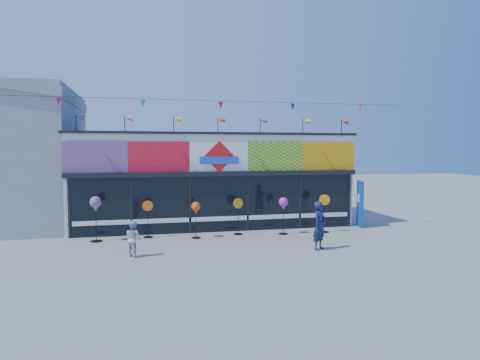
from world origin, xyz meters
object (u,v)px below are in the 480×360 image
object	(u,v)px
spinner_2	(196,209)
spinner_0	(96,205)
spinner_1	(148,218)
blue_sign	(360,204)
adult_man	(320,226)
spinner_5	(324,212)
spinner_3	(238,215)
child	(133,238)
spinner_4	(283,205)

from	to	relation	value
spinner_2	spinner_0	bearing A→B (deg)	177.03
spinner_0	spinner_1	size ratio (longest dim) A/B	1.17
spinner_1	spinner_2	distance (m)	1.90
blue_sign	adult_man	world-z (taller)	blue_sign
spinner_5	adult_man	distance (m)	3.12
spinner_0	spinner_3	size ratio (longest dim) A/B	1.15
blue_sign	child	xyz separation A→B (m)	(-9.63, -3.32, -0.43)
spinner_1	adult_man	size ratio (longest dim) A/B	0.87
spinner_2	spinner_5	size ratio (longest dim) A/B	0.90
spinner_2	child	distance (m)	3.33
spinner_0	spinner_4	distance (m)	7.16
blue_sign	spinner_5	distance (m)	2.32
spinner_0	child	distance (m)	3.01
blue_sign	spinner_3	size ratio (longest dim) A/B	1.38
spinner_4	blue_sign	bearing A→B (deg)	13.80
spinner_1	spinner_4	distance (m)	5.33
spinner_4	spinner_2	bearing A→B (deg)	-179.97
adult_man	child	distance (m)	6.13
spinner_1	child	bearing A→B (deg)	-99.34
spinner_5	child	size ratio (longest dim) A/B	1.35
spinner_2	spinner_3	distance (m)	1.80
child	spinner_4	bearing A→B (deg)	-107.89
spinner_2	adult_man	distance (m)	4.76
blue_sign	spinner_3	distance (m)	5.67
spinner_4	child	bearing A→B (deg)	-157.61
spinner_5	spinner_1	bearing A→B (deg)	175.76
spinner_0	spinner_1	distance (m)	1.98
spinner_0	spinner_1	world-z (taller)	spinner_0
blue_sign	spinner_0	xyz separation A→B (m)	(-11.02, -0.76, 0.33)
spinner_1	adult_man	world-z (taller)	adult_man
blue_sign	spinner_2	size ratio (longest dim) A/B	1.43
blue_sign	spinner_2	distance (m)	7.42
spinner_5	child	world-z (taller)	spinner_5
spinner_1	spinner_4	size ratio (longest dim) A/B	0.96
spinner_2	child	size ratio (longest dim) A/B	1.22
blue_sign	spinner_5	bearing A→B (deg)	-136.27
adult_man	child	size ratio (longest dim) A/B	1.42
spinner_2	adult_man	size ratio (longest dim) A/B	0.85
spinner_4	spinner_5	distance (m)	1.79
spinner_0	adult_man	distance (m)	8.09
spinner_2	spinner_3	size ratio (longest dim) A/B	0.96
adult_man	child	world-z (taller)	adult_man
blue_sign	spinner_4	bearing A→B (deg)	-146.67
spinner_1	child	distance (m)	2.94
blue_sign	spinner_5	xyz separation A→B (m)	(-2.11, -0.95, -0.18)
spinner_0	spinner_2	world-z (taller)	spinner_0
spinner_5	adult_man	world-z (taller)	adult_man
spinner_3	adult_man	distance (m)	3.79
spinner_3	spinner_5	distance (m)	3.55
spinner_2	spinner_4	size ratio (longest dim) A/B	0.94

